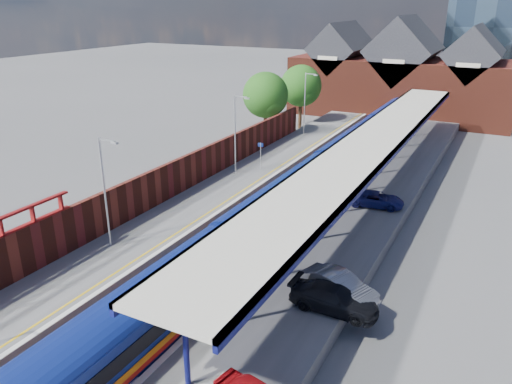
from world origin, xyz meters
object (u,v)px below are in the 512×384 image
lamp_post_d (306,100)px  platform_sign (261,151)px  parked_car_blue (376,199)px  train (326,169)px  lamp_post_b (106,186)px  parked_car_dark (334,299)px  parked_car_silver (339,286)px  lamp_post_c (236,130)px

lamp_post_d → platform_sign: size_ratio=2.80×
parked_car_blue → lamp_post_d: bearing=28.0°
train → lamp_post_d: 16.78m
lamp_post_b → parked_car_dark: 15.18m
parked_car_silver → parked_car_blue: 13.30m
lamp_post_c → parked_car_silver: size_ratio=1.66×
lamp_post_d → platform_sign: bearing=-84.4°
lamp_post_d → platform_sign: (1.36, -14.00, -2.30)m
lamp_post_b → lamp_post_c: bearing=90.0°
lamp_post_d → parked_car_dark: lamp_post_d is taller
parked_car_dark → platform_sign: bearing=36.9°
lamp_post_c → lamp_post_d: bearing=90.0°
lamp_post_b → parked_car_dark: (14.81, -0.32, -3.34)m
platform_sign → parked_car_blue: size_ratio=0.62×
platform_sign → parked_car_silver: platform_sign is taller
parked_car_silver → parked_car_dark: bearing=-155.3°
lamp_post_c → parked_car_silver: lamp_post_c is taller
parked_car_silver → parked_car_blue: size_ratio=1.04×
parked_car_dark → parked_car_blue: bearing=7.2°
platform_sign → lamp_post_c: bearing=-124.3°
lamp_post_b → parked_car_dark: bearing=-1.2°
lamp_post_d → parked_car_blue: lamp_post_d is taller
platform_sign → parked_car_dark: 22.75m
lamp_post_c → parked_car_dark: bearing=-47.8°
lamp_post_b → parked_car_silver: 15.05m
platform_sign → parked_car_blue: platform_sign is taller
lamp_post_c → lamp_post_d: size_ratio=1.00×
train → lamp_post_d: (-7.86, 14.54, 2.87)m
lamp_post_b → parked_car_dark: lamp_post_b is taller
lamp_post_b → train: bearing=65.8°
lamp_post_c → train: bearing=10.5°
lamp_post_c → parked_car_blue: lamp_post_c is taller
lamp_post_c → parked_car_dark: lamp_post_c is taller
lamp_post_d → parked_car_blue: 22.49m
lamp_post_d → parked_car_silver: size_ratio=1.66×
lamp_post_d → parked_car_dark: bearing=-65.4°
parked_car_dark → parked_car_silver: bearing=7.6°
lamp_post_d → parked_car_blue: size_ratio=1.73×
platform_sign → parked_car_dark: platform_sign is taller
lamp_post_b → lamp_post_c: 16.00m
lamp_post_d → parked_car_blue: (13.13, -17.93, -3.43)m
train → lamp_post_d: size_ratio=9.42×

